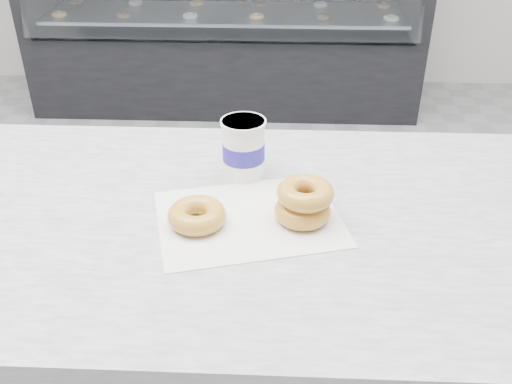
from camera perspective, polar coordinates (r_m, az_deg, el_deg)
ground at (r=2.16m, az=-7.74°, el=-12.98°), size 5.00×5.00×0.00m
counter at (r=1.44m, az=-13.06°, el=-16.95°), size 3.06×0.76×0.90m
display_case at (r=3.78m, az=-2.98°, el=16.17°), size 2.40×0.74×1.25m
wax_paper at (r=1.08m, az=-0.70°, el=-2.66°), size 0.39×0.34×0.00m
donut_single at (r=1.06m, az=-5.92°, el=-2.32°), size 0.14×0.14×0.04m
donut_stack at (r=1.06m, az=4.81°, el=-0.99°), size 0.15×0.15×0.07m
coffee_cup at (r=1.19m, az=-1.25°, el=4.45°), size 0.11×0.11×0.13m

